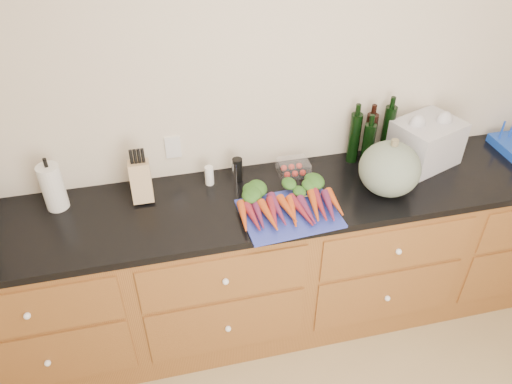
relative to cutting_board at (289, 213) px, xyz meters
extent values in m
cube|color=beige|center=(0.10, 0.48, 0.35)|extent=(4.10, 0.05, 2.60)
cube|color=brown|center=(0.10, 0.16, -0.50)|extent=(3.60, 0.60, 0.90)
cube|color=brown|center=(-1.25, -0.15, -0.23)|extent=(0.82, 0.01, 0.28)
sphere|color=white|center=(-1.25, -0.16, -0.23)|extent=(0.03, 0.03, 0.03)
cube|color=brown|center=(-1.25, -0.15, -0.59)|extent=(0.82, 0.01, 0.38)
sphere|color=white|center=(-1.25, -0.16, -0.59)|extent=(0.03, 0.03, 0.03)
cube|color=brown|center=(-0.35, -0.15, -0.23)|extent=(0.82, 0.01, 0.28)
sphere|color=white|center=(-0.35, -0.16, -0.23)|extent=(0.03, 0.03, 0.03)
cube|color=brown|center=(-0.35, -0.15, -0.59)|extent=(0.82, 0.01, 0.38)
sphere|color=white|center=(-0.35, -0.16, -0.59)|extent=(0.03, 0.03, 0.03)
cube|color=brown|center=(0.55, -0.15, -0.23)|extent=(0.82, 0.01, 0.28)
sphere|color=white|center=(0.55, -0.16, -0.23)|extent=(0.03, 0.03, 0.03)
cube|color=brown|center=(0.55, -0.15, -0.59)|extent=(0.82, 0.01, 0.38)
sphere|color=white|center=(0.55, -0.16, -0.59)|extent=(0.03, 0.03, 0.03)
cube|color=black|center=(0.10, 0.16, -0.03)|extent=(3.64, 0.62, 0.04)
cube|color=#2A37A6|center=(0.00, 0.00, 0.00)|extent=(0.49, 0.38, 0.01)
cone|color=#CA4A17|center=(-0.23, -0.02, 0.03)|extent=(0.05, 0.22, 0.05)
cone|color=maroon|center=(-0.19, -0.02, 0.03)|extent=(0.05, 0.22, 0.05)
cone|color=#672045|center=(-0.16, -0.02, 0.03)|extent=(0.05, 0.22, 0.05)
cone|color=#CA4A17|center=(-0.12, -0.02, 0.03)|extent=(0.05, 0.22, 0.05)
cone|color=maroon|center=(-0.09, -0.02, 0.03)|extent=(0.05, 0.22, 0.05)
cone|color=#672045|center=(-0.05, -0.02, 0.03)|extent=(0.05, 0.22, 0.05)
cone|color=#CA4A17|center=(-0.02, -0.02, 0.03)|extent=(0.05, 0.22, 0.05)
ellipsoid|color=#1E4918|center=(-0.12, 0.14, 0.04)|extent=(0.22, 0.13, 0.07)
cone|color=#CA4A17|center=(0.02, -0.02, 0.03)|extent=(0.05, 0.22, 0.05)
cone|color=maroon|center=(0.05, -0.02, 0.03)|extent=(0.05, 0.22, 0.05)
cone|color=#672045|center=(0.09, -0.02, 0.03)|extent=(0.05, 0.22, 0.05)
cone|color=#CA4A17|center=(0.12, -0.02, 0.03)|extent=(0.05, 0.22, 0.05)
cone|color=maroon|center=(0.16, -0.02, 0.03)|extent=(0.05, 0.22, 0.05)
cone|color=#672045|center=(0.19, -0.02, 0.03)|extent=(0.05, 0.22, 0.05)
cone|color=#CA4A17|center=(0.23, -0.02, 0.03)|extent=(0.05, 0.22, 0.05)
ellipsoid|color=#1E4918|center=(0.12, 0.14, 0.04)|extent=(0.22, 0.13, 0.07)
ellipsoid|color=#576857|center=(0.54, 0.07, 0.13)|extent=(0.31, 0.31, 0.28)
cylinder|color=white|center=(-1.10, 0.32, 0.11)|extent=(0.11, 0.11, 0.24)
cube|color=tan|center=(-0.69, 0.30, 0.10)|extent=(0.10, 0.10, 0.20)
cylinder|color=white|center=(-0.34, 0.34, 0.05)|extent=(0.05, 0.05, 0.11)
cylinder|color=black|center=(-0.19, 0.34, 0.06)|extent=(0.05, 0.05, 0.13)
cylinder|color=silver|center=(-0.19, 0.34, 0.05)|extent=(0.05, 0.05, 0.12)
cube|color=white|center=(0.12, 0.33, 0.03)|extent=(0.16, 0.13, 0.08)
cylinder|color=black|center=(0.48, 0.38, 0.14)|extent=(0.06, 0.06, 0.29)
cylinder|color=black|center=(0.57, 0.39, 0.13)|extent=(0.06, 0.06, 0.27)
cylinder|color=black|center=(0.67, 0.38, 0.15)|extent=(0.06, 0.06, 0.31)
cylinder|color=black|center=(0.53, 0.32, 0.12)|extent=(0.06, 0.06, 0.25)
camera|label=1|loc=(-0.58, -1.79, 1.56)|focal=35.00mm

